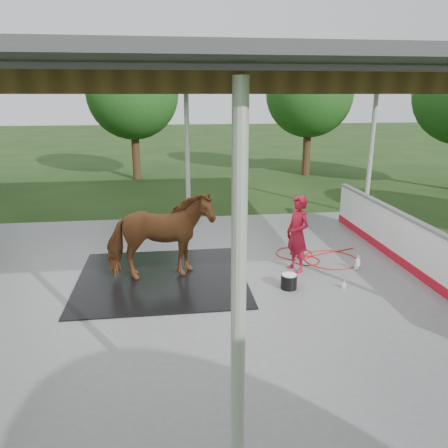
{
  "coord_description": "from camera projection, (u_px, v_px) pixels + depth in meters",
  "views": [
    {
      "loc": [
        -0.59,
        -8.23,
        3.76
      ],
      "look_at": [
        0.51,
        0.22,
        1.22
      ],
      "focal_mm": 35.0,
      "sensor_mm": 36.0,
      "label": 1
    }
  ],
  "objects": [
    {
      "name": "ground",
      "position": [
        201.0,
        285.0,
        8.97
      ],
      "size": [
        100.0,
        100.0,
        0.0
      ],
      "primitive_type": "plane",
      "color": "#1E3814"
    },
    {
      "name": "concrete_slab",
      "position": [
        201.0,
        283.0,
        8.96
      ],
      "size": [
        12.0,
        10.0,
        0.05
      ],
      "primitive_type": "cube",
      "color": "slate",
      "rests_on": "ground"
    },
    {
      "name": "pavilion_structure",
      "position": [
        198.0,
        82.0,
        7.83
      ],
      "size": [
        12.6,
        10.6,
        4.05
      ],
      "color": "beige",
      "rests_on": "ground"
    },
    {
      "name": "dasher_board",
      "position": [
        414.0,
        248.0,
        9.36
      ],
      "size": [
        0.16,
        8.0,
        1.15
      ],
      "color": "#B50F20",
      "rests_on": "concrete_slab"
    },
    {
      "name": "tree_belt",
      "position": [
        210.0,
        93.0,
        8.78
      ],
      "size": [
        28.0,
        28.0,
        5.8
      ],
      "color": "#382314",
      "rests_on": "ground"
    },
    {
      "name": "rubber_mat",
      "position": [
        162.0,
        278.0,
        9.14
      ],
      "size": [
        3.46,
        3.24,
        0.03
      ],
      "primitive_type": "cube",
      "color": "black",
      "rests_on": "concrete_slab"
    },
    {
      "name": "horse",
      "position": [
        160.0,
        237.0,
        8.88
      ],
      "size": [
        2.25,
        1.28,
        1.8
      ],
      "primitive_type": "imported",
      "rotation": [
        0.0,
        0.0,
        1.72
      ],
      "color": "brown",
      "rests_on": "rubber_mat"
    },
    {
      "name": "handler",
      "position": [
        298.0,
        234.0,
        9.35
      ],
      "size": [
        0.61,
        0.72,
        1.67
      ],
      "primitive_type": "imported",
      "rotation": [
        0.0,
        0.0,
        -1.15
      ],
      "color": "#A91229",
      "rests_on": "concrete_slab"
    },
    {
      "name": "wash_bucket",
      "position": [
        289.0,
        281.0,
        8.64
      ],
      "size": [
        0.32,
        0.32,
        0.3
      ],
      "color": "black",
      "rests_on": "concrete_slab"
    },
    {
      "name": "soap_bottle_a",
      "position": [
        357.0,
        263.0,
        9.56
      ],
      "size": [
        0.14,
        0.14,
        0.33
      ],
      "primitive_type": "imported",
      "rotation": [
        0.0,
        0.0,
        0.12
      ],
      "color": "silver",
      "rests_on": "concrete_slab"
    },
    {
      "name": "soap_bottle_b",
      "position": [
        344.0,
        284.0,
        8.66
      ],
      "size": [
        0.1,
        0.1,
        0.17
      ],
      "primitive_type": "imported",
      "rotation": [
        0.0,
        0.0,
        -0.34
      ],
      "color": "#338CD8",
      "rests_on": "concrete_slab"
    },
    {
      "name": "hose_coil",
      "position": [
        316.0,
        258.0,
        10.27
      ],
      "size": [
        2.02,
        1.57,
        0.02
      ],
      "color": "red",
      "rests_on": "concrete_slab"
    }
  ]
}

